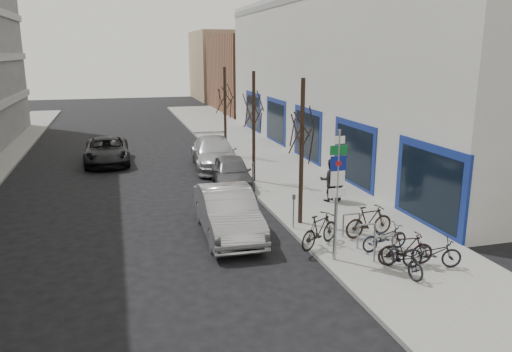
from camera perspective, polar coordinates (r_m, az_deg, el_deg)
ground at (r=15.11m, az=0.41°, el=-11.01°), size 120.00×120.00×0.00m
sidewalk_east at (r=25.39m, az=3.88°, el=-0.39°), size 5.00×70.00×0.15m
commercial_building at (r=35.84m, az=20.15°, el=11.00°), size 20.00×32.00×10.00m
brick_building_far at (r=55.79m, az=1.83°, el=11.61°), size 12.00×14.00×8.00m
tan_building_far at (r=70.33m, az=-1.55°, el=12.53°), size 13.00×12.00×9.00m
highway_sign_pole at (r=15.05m, az=9.25°, el=-1.32°), size 0.55×0.10×4.20m
bike_rack at (r=16.73m, az=12.50°, el=-6.37°), size 0.66×2.26×0.83m
tree_near at (r=17.98m, az=5.32°, el=6.66°), size 1.80×1.80×5.50m
tree_mid at (r=24.12m, az=-0.27°, el=8.61°), size 1.80×1.80×5.50m
tree_far at (r=30.41m, az=-3.59°, el=9.72°), size 1.80×1.80×5.50m
meter_front at (r=18.06m, az=4.32°, el=-3.66°), size 0.10×0.08×1.27m
meter_mid at (r=23.11m, az=-0.34°, el=0.34°), size 0.10×0.08×1.27m
meter_back at (r=28.32m, az=-3.31°, el=2.88°), size 0.10×0.08×1.27m
bike_near_left at (r=15.13m, az=16.33°, el=-8.71°), size 0.84×1.85×1.09m
bike_near_right at (r=15.70m, az=16.74°, el=-7.95°), size 1.80×0.76×1.06m
bike_mid_curb at (r=16.68m, az=14.50°, el=-6.57°), size 1.68×0.64×1.01m
bike_mid_inner at (r=16.53m, az=7.28°, el=-6.13°), size 1.92×1.47×1.15m
bike_far_curb at (r=15.78m, az=19.51°, el=-8.04°), size 1.83×0.98×1.07m
bike_far_inner at (r=17.70m, az=12.78°, el=-5.03°), size 1.92×0.75×1.14m
parked_car_front at (r=17.79m, az=-3.24°, el=-4.16°), size 1.93×5.18×1.69m
parked_car_mid at (r=24.07m, az=-2.80°, el=0.46°), size 2.24×4.54×1.49m
parked_car_back at (r=28.13m, az=-4.77°, el=2.63°), size 2.82×5.98×1.69m
lane_car at (r=30.45m, az=-16.67°, el=2.78°), size 2.50×5.40×1.50m
pedestrian_near at (r=21.63m, az=9.14°, el=-0.27°), size 0.73×0.50×1.92m
pedestrian_far at (r=21.46m, az=8.47°, el=-0.43°), size 0.78×0.61×1.87m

